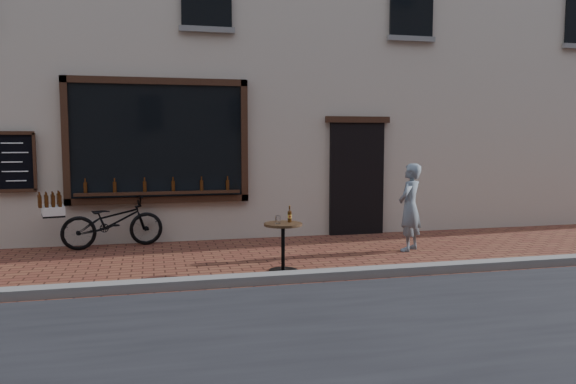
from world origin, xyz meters
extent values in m
plane|color=#5D2B1E|center=(0.00, 0.00, 0.00)|extent=(90.00, 90.00, 0.00)
cube|color=slate|center=(0.00, 0.20, 0.06)|extent=(90.00, 0.25, 0.12)
cube|color=#B8A691|center=(0.00, 6.50, 5.00)|extent=(28.00, 6.00, 10.00)
cube|color=black|center=(-1.90, 3.45, 1.85)|extent=(3.00, 0.06, 2.00)
cube|color=black|center=(-1.90, 3.43, 2.91)|extent=(3.24, 0.10, 0.12)
cube|color=black|center=(-1.90, 3.43, 0.79)|extent=(3.24, 0.10, 0.12)
cube|color=black|center=(-3.46, 3.43, 1.85)|extent=(0.12, 0.10, 2.24)
cube|color=black|center=(-0.34, 3.43, 1.85)|extent=(0.12, 0.10, 2.24)
cube|color=black|center=(-1.90, 3.38, 0.92)|extent=(2.90, 0.16, 0.05)
cube|color=black|center=(1.90, 3.46, 1.10)|extent=(1.10, 0.10, 2.20)
cube|color=black|center=(1.90, 3.43, 2.26)|extent=(1.30, 0.10, 0.12)
cube|color=black|center=(-4.30, 3.44, 1.50)|extent=(0.62, 0.04, 0.92)
cylinder|color=#3D1C07|center=(-3.15, 3.38, 1.04)|extent=(0.06, 0.06, 0.19)
cylinder|color=#3D1C07|center=(-2.65, 3.38, 1.04)|extent=(0.06, 0.06, 0.19)
cylinder|color=#3D1C07|center=(-2.15, 3.38, 1.04)|extent=(0.06, 0.06, 0.19)
cylinder|color=#3D1C07|center=(-1.65, 3.38, 1.04)|extent=(0.06, 0.06, 0.19)
cylinder|color=#3D1C07|center=(-1.15, 3.38, 1.04)|extent=(0.06, 0.06, 0.19)
cylinder|color=#3D1C07|center=(-0.65, 3.38, 1.04)|extent=(0.06, 0.06, 0.19)
cube|color=black|center=(3.00, 3.46, 4.60)|extent=(0.90, 0.06, 1.40)
imported|color=black|center=(-2.70, 3.20, 0.45)|extent=(1.81, 0.95, 0.90)
cube|color=black|center=(-3.64, 3.00, 0.62)|extent=(0.44, 0.54, 0.03)
cube|color=white|center=(-3.64, 3.00, 0.71)|extent=(0.44, 0.56, 0.14)
cylinder|color=#3D1C07|center=(-3.50, 2.84, 0.87)|extent=(0.06, 0.06, 0.19)
cylinder|color=#3D1C07|center=(-3.60, 2.82, 0.87)|extent=(0.06, 0.06, 0.19)
cylinder|color=#3D1C07|center=(-3.69, 2.80, 0.87)|extent=(0.06, 0.06, 0.19)
cylinder|color=#3D1C07|center=(-3.79, 2.78, 0.87)|extent=(0.06, 0.06, 0.19)
cylinder|color=#3D1C07|center=(-3.52, 2.96, 0.87)|extent=(0.06, 0.06, 0.19)
cylinder|color=#3D1C07|center=(-3.62, 2.94, 0.87)|extent=(0.06, 0.06, 0.19)
cylinder|color=#3D1C07|center=(-3.72, 2.92, 0.87)|extent=(0.06, 0.06, 0.19)
cylinder|color=#3D1C07|center=(-3.82, 2.89, 0.87)|extent=(0.06, 0.06, 0.19)
cylinder|color=#3D1C07|center=(-3.55, 3.08, 0.87)|extent=(0.06, 0.06, 0.19)
cylinder|color=#3D1C07|center=(-3.65, 3.06, 0.87)|extent=(0.06, 0.06, 0.19)
cylinder|color=#3D1C07|center=(-3.75, 3.03, 0.87)|extent=(0.06, 0.06, 0.19)
cylinder|color=#3D1C07|center=(-3.84, 3.01, 0.87)|extent=(0.06, 0.06, 0.19)
cylinder|color=#3D1C07|center=(-3.58, 3.19, 0.87)|extent=(0.06, 0.06, 0.19)
cylinder|color=black|center=(-0.23, 0.76, 0.01)|extent=(0.40, 0.40, 0.03)
cylinder|color=black|center=(-0.23, 0.76, 0.35)|extent=(0.05, 0.05, 0.64)
cylinder|color=black|center=(-0.23, 0.76, 0.68)|extent=(0.55, 0.55, 0.04)
cylinder|color=gold|center=(-0.12, 0.81, 0.79)|extent=(0.06, 0.06, 0.05)
cylinder|color=white|center=(-0.32, 0.69, 0.76)|extent=(0.07, 0.07, 0.12)
imported|color=slate|center=(2.20, 1.72, 0.74)|extent=(0.64, 0.62, 1.48)
camera|label=1|loc=(-2.04, -6.92, 1.92)|focal=35.00mm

